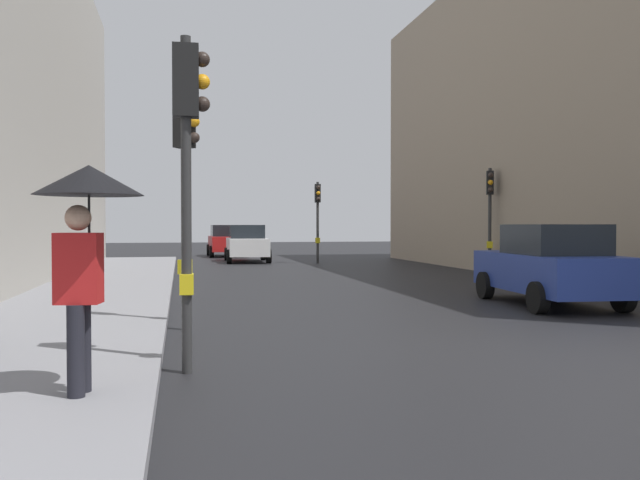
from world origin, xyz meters
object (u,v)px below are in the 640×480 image
(car_white_compact, at_px, (247,243))
(car_blue_van, at_px, (550,265))
(traffic_light_mid_street, at_px, (490,201))
(traffic_light_far_median, at_px, (318,207))
(traffic_light_near_left, at_px, (188,142))
(traffic_light_near_right, at_px, (186,166))
(pedestrian_with_umbrella, at_px, (86,214))
(car_red_sedan, at_px, (226,241))

(car_white_compact, bearing_deg, car_blue_van, -75.50)
(traffic_light_mid_street, relative_size, car_white_compact, 0.89)
(traffic_light_far_median, relative_size, traffic_light_near_left, 0.95)
(traffic_light_near_left, height_order, traffic_light_near_right, traffic_light_near_right)
(car_blue_van, bearing_deg, traffic_light_near_right, -167.13)
(traffic_light_near_right, distance_m, pedestrian_with_umbrella, 4.84)
(traffic_light_near_right, bearing_deg, traffic_light_mid_street, 44.27)
(traffic_light_near_left, bearing_deg, traffic_light_near_right, 90.07)
(car_red_sedan, bearing_deg, traffic_light_far_median, -64.73)
(car_white_compact, height_order, pedestrian_with_umbrella, pedestrian_with_umbrella)
(traffic_light_far_median, bearing_deg, traffic_light_near_left, -105.72)
(pedestrian_with_umbrella, bearing_deg, car_white_compact, 80.97)
(traffic_light_far_median, height_order, car_white_compact, traffic_light_far_median)
(traffic_light_mid_street, xyz_separation_m, traffic_light_near_right, (-10.66, -10.39, 0.13))
(traffic_light_mid_street, bearing_deg, traffic_light_near_left, -127.99)
(traffic_light_near_left, bearing_deg, pedestrian_with_umbrella, -124.04)
(car_blue_van, relative_size, pedestrian_with_umbrella, 2.02)
(traffic_light_near_right, bearing_deg, traffic_light_far_median, 71.64)
(traffic_light_mid_street, distance_m, pedestrian_with_umbrella, 19.03)
(car_blue_van, bearing_deg, traffic_light_mid_street, 71.43)
(car_blue_van, bearing_deg, pedestrian_with_umbrella, -143.53)
(traffic_light_far_median, distance_m, traffic_light_near_left, 22.33)
(traffic_light_near_left, xyz_separation_m, pedestrian_with_umbrella, (-0.95, -1.41, -0.87))
(traffic_light_far_median, xyz_separation_m, traffic_light_mid_street, (4.60, -7.85, 0.03))
(traffic_light_far_median, height_order, pedestrian_with_umbrella, traffic_light_far_median)
(traffic_light_mid_street, bearing_deg, traffic_light_far_median, 120.38)
(traffic_light_near_left, distance_m, car_blue_van, 9.43)
(car_red_sedan, bearing_deg, car_white_compact, -84.20)
(car_blue_van, bearing_deg, car_red_sedan, 102.47)
(car_white_compact, xyz_separation_m, car_red_sedan, (-0.59, 5.77, 0.00))
(car_white_compact, distance_m, car_red_sedan, 5.80)
(traffic_light_far_median, height_order, car_red_sedan, traffic_light_far_median)
(traffic_light_near_right, xyz_separation_m, car_red_sedan, (2.41, 25.96, -1.85))
(traffic_light_mid_street, relative_size, car_blue_van, 0.87)
(car_blue_van, xyz_separation_m, car_red_sedan, (-5.35, 24.19, 0.00))
(car_blue_van, relative_size, car_red_sedan, 1.02)
(pedestrian_with_umbrella, bearing_deg, traffic_light_far_median, 73.00)
(traffic_light_far_median, bearing_deg, car_white_compact, 147.48)
(traffic_light_near_right, bearing_deg, car_white_compact, 81.55)
(car_blue_van, xyz_separation_m, pedestrian_with_umbrella, (-8.71, -6.44, 0.96))
(traffic_light_near_right, bearing_deg, pedestrian_with_umbrella, -101.49)
(traffic_light_mid_street, height_order, car_blue_van, traffic_light_mid_street)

